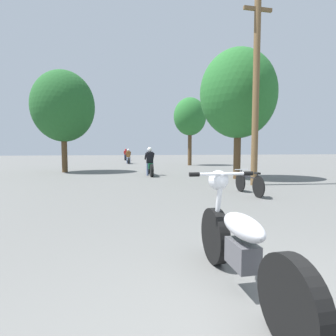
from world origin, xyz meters
name	(u,v)px	position (x,y,z in m)	size (l,w,h in m)	color
utility_pole	(256,88)	(3.83, 7.89, 3.60)	(1.10, 0.24, 7.01)	brown
roadside_tree_right_near	(238,94)	(4.17, 10.03, 3.84)	(3.47, 3.12, 5.85)	#513A23
roadside_tree_right_far	(190,117)	(4.79, 20.19, 4.04)	(2.73, 2.46, 5.65)	#513A23
roadside_tree_left	(63,106)	(-4.26, 15.12, 3.83)	(3.57, 3.21, 5.89)	#513A23
motorcycle_foreground	(240,244)	(-0.11, 1.11, 0.46)	(0.74, 2.05, 1.12)	black
motorcycle_rider_lead	(150,165)	(0.42, 12.26, 0.55)	(0.50, 2.13, 1.46)	black
motorcycle_rider_mid	(128,158)	(-0.17, 23.83, 0.52)	(0.50, 2.04, 1.39)	black
motorcycle_rider_far	(126,156)	(-0.17, 31.46, 0.54)	(0.50, 2.04, 1.42)	black
bicycle_parked	(249,183)	(2.62, 6.02, 0.34)	(0.44, 1.71, 0.72)	black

